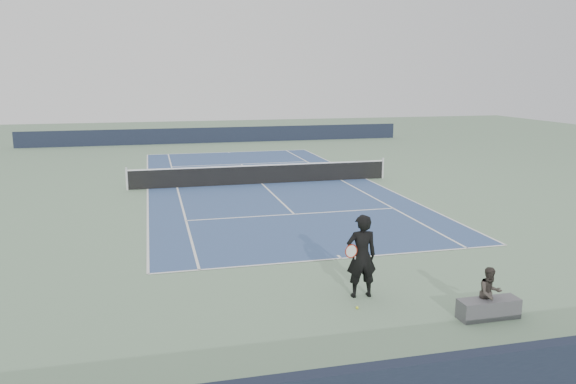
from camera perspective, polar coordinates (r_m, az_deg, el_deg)
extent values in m
plane|color=gray|center=(27.71, -2.67, 0.83)|extent=(80.00, 80.00, 0.00)
cube|color=#354E7D|center=(27.70, -2.67, 0.84)|extent=(10.97, 23.77, 0.01)
cylinder|color=silver|center=(27.13, -16.06, 1.29)|extent=(0.10, 0.10, 1.07)
cylinder|color=silver|center=(29.50, 9.61, 2.41)|extent=(0.10, 0.10, 1.07)
cube|color=black|center=(27.62, -2.68, 1.77)|extent=(12.80, 0.03, 0.90)
cube|color=white|center=(27.54, -2.69, 2.73)|extent=(12.80, 0.04, 0.06)
cube|color=black|center=(45.12, -7.13, 5.77)|extent=(30.00, 0.25, 1.20)
cube|color=black|center=(9.78, 21.85, -17.59)|extent=(30.00, 0.25, 1.20)
imported|color=black|center=(13.61, 7.47, -6.46)|extent=(0.80, 0.60, 2.05)
torus|color=maroon|center=(13.42, 6.44, -5.99)|extent=(0.34, 0.18, 0.36)
cylinder|color=white|center=(13.42, 6.44, -5.99)|extent=(0.29, 0.14, 0.32)
cylinder|color=white|center=(13.56, 6.85, -6.96)|extent=(0.08, 0.13, 0.27)
sphere|color=yellow|center=(13.22, 7.03, -11.58)|extent=(0.07, 0.07, 0.07)
cube|color=#504F53|center=(13.37, 19.70, -11.09)|extent=(1.38, 0.47, 0.44)
imported|color=#3A332E|center=(13.23, 19.81, -9.65)|extent=(0.58, 0.46, 1.18)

